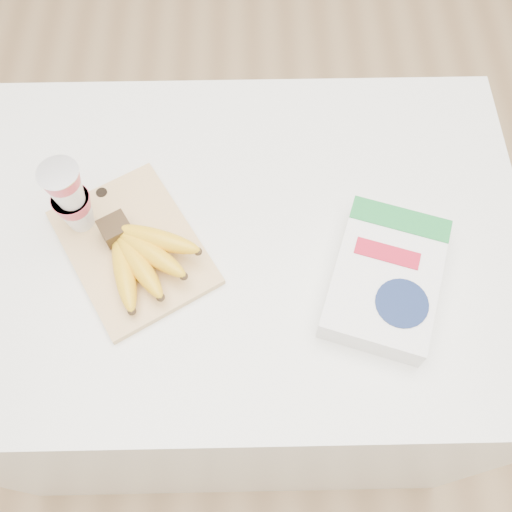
{
  "coord_description": "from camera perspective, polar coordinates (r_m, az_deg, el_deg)",
  "views": [
    {
      "loc": [
        0.05,
        -0.48,
        1.68
      ],
      "look_at": [
        0.06,
        -0.06,
        0.84
      ],
      "focal_mm": 40.0,
      "sensor_mm": 36.0,
      "label": 1
    }
  ],
  "objects": [
    {
      "name": "table",
      "position": [
        1.36,
        -2.47,
        -6.02
      ],
      "size": [
        1.07,
        0.72,
        0.8
      ],
      "primitive_type": "cube",
      "color": "white",
      "rests_on": "ground"
    },
    {
      "name": "cutting_board",
      "position": [
        1.0,
        -12.19,
        0.87
      ],
      "size": [
        0.32,
        0.34,
        0.01
      ],
      "primitive_type": "cube",
      "rotation": [
        0.0,
        0.0,
        0.53
      ],
      "color": "#E4B47D",
      "rests_on": "table"
    },
    {
      "name": "bananas",
      "position": [
        0.95,
        -11.51,
        0.16
      ],
      "size": [
        0.18,
        0.19,
        0.06
      ],
      "color": "#382816",
      "rests_on": "cutting_board"
    },
    {
      "name": "yogurt_stack",
      "position": [
        0.97,
        -18.14,
        5.65
      ],
      "size": [
        0.07,
        0.07,
        0.15
      ],
      "color": "white",
      "rests_on": "cutting_board"
    },
    {
      "name": "cereal_box",
      "position": [
        0.95,
        12.82,
        -2.13
      ],
      "size": [
        0.24,
        0.28,
        0.05
      ],
      "rotation": [
        0.0,
        0.0,
        -0.33
      ],
      "color": "white",
      "rests_on": "table"
    }
  ]
}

